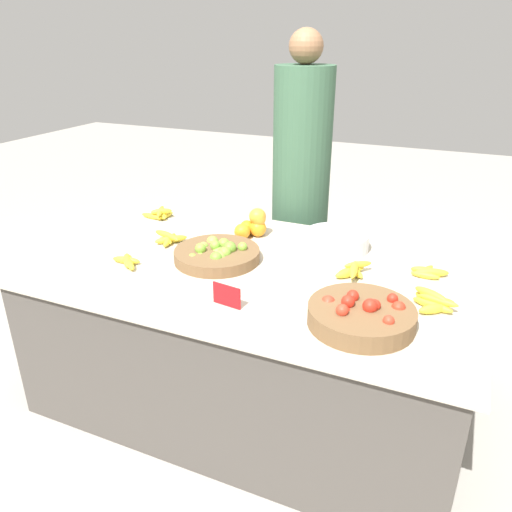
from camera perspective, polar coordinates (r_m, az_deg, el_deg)
name	(u,v)px	position (r m, az deg, el deg)	size (l,w,h in m)	color
ground_plane	(256,390)	(2.48, 0.00, -15.08)	(12.00, 12.00, 0.00)	#A39E93
market_table	(256,332)	(2.29, 0.00, -8.68)	(1.85, 1.14, 0.66)	#4C4742
lime_bowl	(217,254)	(2.18, -4.47, 0.21)	(0.37, 0.37, 0.09)	brown
tomato_basket	(361,315)	(1.74, 11.94, -6.62)	(0.37, 0.37, 0.11)	brown
orange_pile	(253,224)	(2.43, -0.30, 3.63)	(0.14, 0.20, 0.14)	orange
metal_bowl	(336,241)	(2.31, 9.14, 1.69)	(0.29, 0.29, 0.08)	silver
price_sign	(227,296)	(1.81, -3.37, -4.54)	(0.12, 0.02, 0.08)	red
banana_bunch_front_center	(160,214)	(2.73, -10.95, 4.75)	(0.17, 0.15, 0.06)	yellow
banana_bunch_middle_left	(433,302)	(1.92, 19.59, -4.94)	(0.17, 0.17, 0.06)	yellow
banana_bunch_front_right	(428,272)	(2.16, 19.03, -1.76)	(0.16, 0.13, 0.04)	yellow
banana_bunch_front_left	(169,238)	(2.40, -9.91, 2.05)	(0.16, 0.17, 0.05)	yellow
banana_bunch_back_center	(353,270)	(2.07, 10.99, -1.60)	(0.14, 0.19, 0.06)	yellow
banana_bunch_middle_right	(128,261)	(2.21, -14.44, -0.59)	(0.16, 0.14, 0.03)	yellow
vendor_person	(301,192)	(2.87, 5.12, 7.24)	(0.32, 0.32, 1.60)	#385B42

